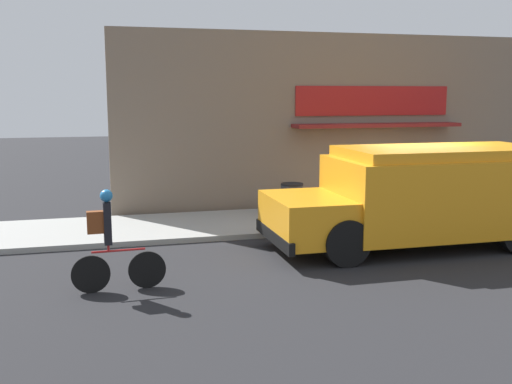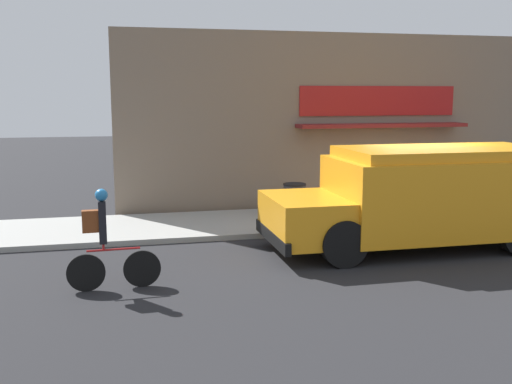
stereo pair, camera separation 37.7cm
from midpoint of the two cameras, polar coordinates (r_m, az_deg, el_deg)
name	(u,v)px [view 1 (the left image)]	position (r m, az deg, el deg)	size (l,w,h in m)	color
ground_plane	(414,229)	(14.86, 14.10, -3.43)	(70.00, 70.00, 0.00)	#232326
sidewalk	(386,215)	(16.08, 11.64, -2.16)	(28.00, 2.87, 0.12)	#999993
storefront	(362,121)	(17.33, 9.43, 6.65)	(14.00, 0.87, 4.87)	#756656
school_bus	(425,194)	(13.06, 15.02, -0.22)	(6.11, 2.82, 2.11)	orange
cyclist	(111,242)	(10.08, -14.73, -4.65)	(1.53, 0.20, 1.70)	black
trash_bin	(292,199)	(15.33, 2.73, -0.71)	(0.58, 0.58, 0.83)	#38383D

